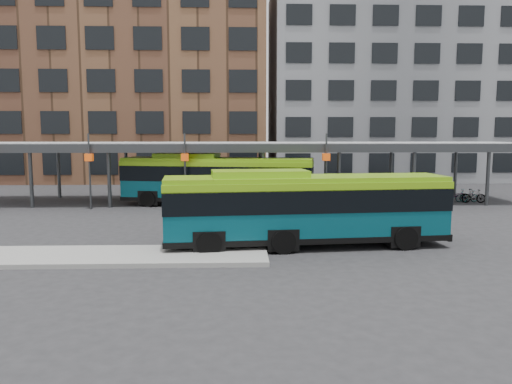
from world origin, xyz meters
The scene contains 8 objects.
ground centered at (0.00, 0.00, 0.00)m, with size 120.00×120.00×0.00m, color #28282B.
boarding_island centered at (-5.50, -3.00, 0.09)m, with size 14.00×3.00×0.18m, color gray.
canopy centered at (-0.06, 12.87, 3.91)m, with size 40.00×6.53×4.80m.
building_brick centered at (-10.00, 32.00, 11.00)m, with size 26.00×14.00×22.00m, color brown.
building_grey centered at (16.00, 32.00, 10.00)m, with size 24.00×14.00×20.00m, color slate.
bus_front centered at (3.20, -1.20, 1.71)m, with size 12.09×3.68×3.28m.
bus_rear centered at (-1.06, 11.10, 1.81)m, with size 12.91×5.08×3.48m.
bike_rack centered at (13.86, 12.06, 0.47)m, with size 7.32×1.60×1.05m.
Camera 1 is at (0.40, -22.01, 4.80)m, focal length 35.00 mm.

